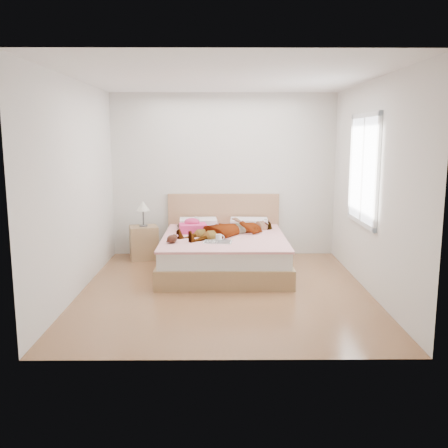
# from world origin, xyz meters

# --- Properties ---
(ground) EXTENTS (4.00, 4.00, 0.00)m
(ground) POSITION_xyz_m (0.00, 0.00, 0.00)
(ground) COLOR #533219
(ground) RESTS_ON ground
(woman) EXTENTS (1.66, 1.47, 0.22)m
(woman) POSITION_xyz_m (0.09, 1.09, 0.62)
(woman) COLOR white
(woman) RESTS_ON bed
(hair) EXTENTS (0.56, 0.65, 0.09)m
(hair) POSITION_xyz_m (-0.48, 1.54, 0.55)
(hair) COLOR black
(hair) RESTS_ON bed
(phone) EXTENTS (0.08, 0.09, 0.05)m
(phone) POSITION_xyz_m (-0.41, 1.49, 0.68)
(phone) COLOR silver
(phone) RESTS_ON bed
(room_shell) EXTENTS (4.00, 4.00, 4.00)m
(room_shell) POSITION_xyz_m (1.77, 0.30, 1.50)
(room_shell) COLOR white
(room_shell) RESTS_ON ground
(bed) EXTENTS (1.80, 2.08, 1.00)m
(bed) POSITION_xyz_m (0.00, 1.04, 0.28)
(bed) COLOR olive
(bed) RESTS_ON ground
(towel) EXTENTS (0.44, 0.37, 0.21)m
(towel) POSITION_xyz_m (-0.46, 1.23, 0.59)
(towel) COLOR #F643A3
(towel) RESTS_ON bed
(magazine) EXTENTS (0.40, 0.28, 0.02)m
(magazine) POSITION_xyz_m (-0.09, 0.51, 0.52)
(magazine) COLOR white
(magazine) RESTS_ON bed
(coffee_mug) EXTENTS (0.13, 0.10, 0.10)m
(coffee_mug) POSITION_xyz_m (-0.07, 0.58, 0.56)
(coffee_mug) COLOR white
(coffee_mug) RESTS_ON bed
(plush_toy) EXTENTS (0.17, 0.22, 0.11)m
(plush_toy) POSITION_xyz_m (-0.69, 0.47, 0.57)
(plush_toy) COLOR black
(plush_toy) RESTS_ON bed
(nightstand) EXTENTS (0.51, 0.47, 0.92)m
(nightstand) POSITION_xyz_m (-1.26, 1.66, 0.31)
(nightstand) COLOR #936B44
(nightstand) RESTS_ON ground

